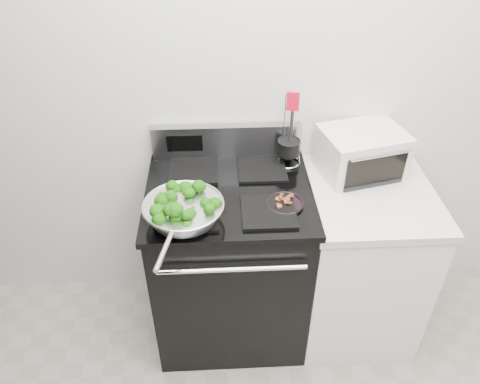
{
  "coord_description": "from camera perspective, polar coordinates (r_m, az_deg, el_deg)",
  "views": [
    {
      "loc": [
        -0.34,
        -0.35,
        2.27
      ],
      "look_at": [
        -0.25,
        1.36,
        0.98
      ],
      "focal_mm": 35.0,
      "sensor_mm": 36.0,
      "label": 1
    }
  ],
  "objects": [
    {
      "name": "toaster_oven",
      "position": [
        2.41,
        14.56,
        4.75
      ],
      "size": [
        0.45,
        0.38,
        0.23
      ],
      "rotation": [
        0.0,
        0.0,
        0.24
      ],
      "color": "silver",
      "rests_on": "counter"
    },
    {
      "name": "skillet",
      "position": [
        2.02,
        -6.91,
        -2.24
      ],
      "size": [
        0.35,
        0.55,
        0.08
      ],
      "rotation": [
        0.0,
        0.0,
        -0.22
      ],
      "color": "silver",
      "rests_on": "gas_range"
    },
    {
      "name": "bacon_plate",
      "position": [
        2.12,
        5.53,
        -1.21
      ],
      "size": [
        0.17,
        0.17,
        0.04
      ],
      "rotation": [
        0.0,
        0.0,
        -0.1
      ],
      "color": "black",
      "rests_on": "gas_range"
    },
    {
      "name": "back_wall",
      "position": [
        2.32,
        5.84,
        13.42
      ],
      "size": [
        4.0,
        0.02,
        2.7
      ],
      "primitive_type": "cube",
      "color": "silver",
      "rests_on": "ground"
    },
    {
      "name": "broccoli_pile",
      "position": [
        2.01,
        -6.93,
        -1.76
      ],
      "size": [
        0.28,
        0.28,
        0.1
      ],
      "primitive_type": null,
      "color": "black",
      "rests_on": "skillet"
    },
    {
      "name": "gas_range",
      "position": [
        2.51,
        -1.22,
        -8.29
      ],
      "size": [
        0.79,
        0.69,
        1.13
      ],
      "color": "black",
      "rests_on": "floor"
    },
    {
      "name": "counter",
      "position": [
        2.63,
        14.05,
        -7.97
      ],
      "size": [
        0.62,
        0.68,
        0.92
      ],
      "color": "white",
      "rests_on": "floor"
    },
    {
      "name": "utensil_holder",
      "position": [
        2.37,
        5.9,
        4.97
      ],
      "size": [
        0.13,
        0.13,
        0.4
      ],
      "rotation": [
        0.0,
        0.0,
        -0.2
      ],
      "color": "silver",
      "rests_on": "gas_range"
    }
  ]
}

